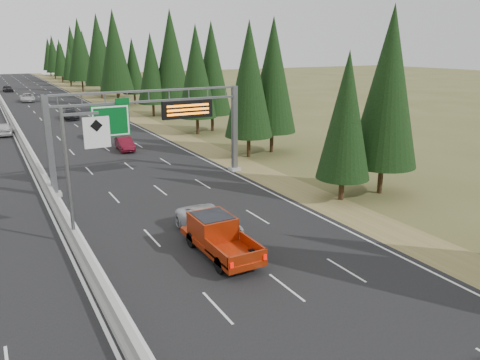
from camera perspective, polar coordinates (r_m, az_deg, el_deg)
name	(u,v)px	position (r m, az deg, el deg)	size (l,w,h in m)	color
road	(10,119)	(83.07, -26.24, 6.67)	(32.00, 260.00, 0.08)	black
shoulder_right	(121,112)	(85.76, -14.25, 8.08)	(3.60, 260.00, 0.06)	olive
median_barrier	(10,117)	(83.02, -26.27, 6.93)	(0.70, 260.00, 0.85)	gray
sign_gantry	(158,121)	(39.69, -9.97, 7.04)	(16.75, 0.98, 7.80)	slate
hov_sign_pole	(78,166)	(28.32, -19.18, 1.61)	(2.80, 0.50, 8.00)	slate
tree_row_right	(170,61)	(73.00, -8.52, 14.16)	(11.59, 240.68, 18.21)	black
silver_minivan	(209,223)	(28.80, -3.78, -5.29)	(2.69, 5.83, 1.62)	silver
red_pickup	(216,233)	(26.49, -2.90, -6.48)	(2.25, 6.30, 2.05)	black
car_ahead_green	(93,133)	(61.68, -17.47, 5.52)	(1.64, 4.09, 1.39)	#135531
car_ahead_dkred	(125,144)	(53.61, -13.86, 4.30)	(1.52, 4.36, 1.44)	#5B0D1B
car_ahead_dkgrey	(71,114)	(78.98, -19.96, 7.55)	(2.16, 5.32, 1.54)	black
car_ahead_white	(27,98)	(106.98, -24.50, 9.12)	(2.70, 5.86, 1.63)	silver
car_ahead_far	(8,88)	(131.89, -26.46, 9.97)	(1.93, 4.80, 1.64)	black
car_onc_white	(4,129)	(68.09, -26.78, 5.57)	(1.91, 4.76, 1.62)	silver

